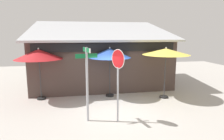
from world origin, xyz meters
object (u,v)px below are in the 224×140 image
object	(u,v)px
street_sign_post	(87,77)
stop_sign	(118,73)
patio_umbrella_royal_blue_center	(110,53)
patio_umbrella_mustard_right	(166,52)
patio_umbrella_crimson_left	(39,54)

from	to	relation	value
street_sign_post	stop_sign	xyz separation A→B (m)	(1.12, -0.29, 0.16)
stop_sign	patio_umbrella_royal_blue_center	size ratio (longest dim) A/B	1.05
street_sign_post	patio_umbrella_mustard_right	xyz separation A→B (m)	(4.14, 2.14, 0.67)
stop_sign	patio_umbrella_mustard_right	bearing A→B (deg)	38.75
street_sign_post	patio_umbrella_mustard_right	distance (m)	4.71
patio_umbrella_mustard_right	stop_sign	bearing A→B (deg)	-141.25
stop_sign	patio_umbrella_mustard_right	size ratio (longest dim) A/B	1.04
stop_sign	patio_umbrella_mustard_right	distance (m)	3.91
patio_umbrella_crimson_left	patio_umbrella_mustard_right	distance (m)	6.40
patio_umbrella_crimson_left	patio_umbrella_royal_blue_center	distance (m)	3.57
street_sign_post	stop_sign	size ratio (longest dim) A/B	1.02
street_sign_post	patio_umbrella_royal_blue_center	distance (m)	3.28
stop_sign	patio_umbrella_mustard_right	xyz separation A→B (m)	(3.03, 2.43, 0.51)
patio_umbrella_crimson_left	patio_umbrella_mustard_right	xyz separation A→B (m)	(6.33, -0.93, 0.10)
street_sign_post	patio_umbrella_royal_blue_center	bearing A→B (deg)	64.80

